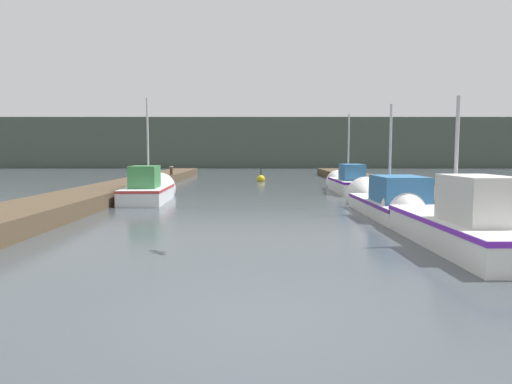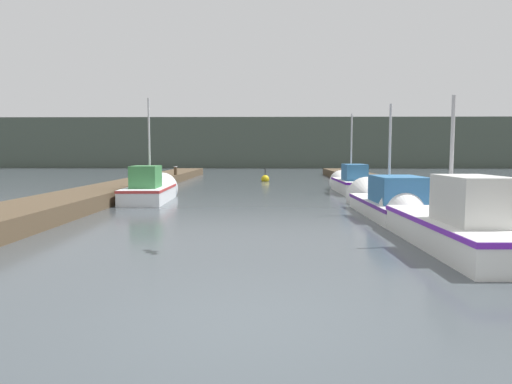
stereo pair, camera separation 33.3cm
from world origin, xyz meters
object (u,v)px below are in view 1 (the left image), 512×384
object	(u,v)px
fishing_boat_2	(149,190)
mooring_piling_1	(131,183)
mooring_piling_0	(170,175)
channel_buoy	(260,179)
fishing_boat_3	(346,182)
fishing_boat_0	(448,221)
fishing_boat_1	(385,200)

from	to	relation	value
fishing_boat_2	mooring_piling_1	size ratio (longest dim) A/B	3.62
mooring_piling_0	channel_buoy	bearing A→B (deg)	19.57
mooring_piling_0	mooring_piling_1	xyz separation A→B (m)	(0.09, -9.57, 0.12)
fishing_boat_3	mooring_piling_1	bearing A→B (deg)	-159.84
fishing_boat_3	mooring_piling_1	size ratio (longest dim) A/B	4.19
mooring_piling_0	mooring_piling_1	size ratio (longest dim) A/B	0.82
fishing_boat_3	fishing_boat_2	bearing A→B (deg)	-154.33
fishing_boat_0	fishing_boat_2	distance (m)	12.32
fishing_boat_2	mooring_piling_0	size ratio (longest dim) A/B	4.44
fishing_boat_3	mooring_piling_0	distance (m)	11.66
fishing_boat_1	fishing_boat_3	xyz separation A→B (m)	(0.32, 8.13, 0.06)
mooring_piling_1	fishing_boat_1	bearing A→B (deg)	-25.09
channel_buoy	fishing_boat_0	bearing A→B (deg)	-79.30
fishing_boat_1	mooring_piling_1	bearing A→B (deg)	154.44
fishing_boat_0	mooring_piling_1	bearing A→B (deg)	134.62
fishing_boat_1	channel_buoy	world-z (taller)	fishing_boat_1
fishing_boat_2	mooring_piling_1	world-z (taller)	fishing_boat_2
fishing_boat_2	fishing_boat_3	size ratio (longest dim) A/B	0.87
fishing_boat_0	fishing_boat_1	bearing A→B (deg)	89.03
fishing_boat_0	fishing_boat_2	xyz separation A→B (m)	(-8.70, 8.72, -0.02)
fishing_boat_0	fishing_boat_3	bearing A→B (deg)	87.59
fishing_boat_2	channel_buoy	bearing A→B (deg)	66.70
fishing_boat_2	mooring_piling_1	bearing A→B (deg)	140.99
fishing_boat_2	mooring_piling_0	bearing A→B (deg)	93.37
fishing_boat_0	fishing_boat_1	xyz separation A→B (m)	(-0.00, 4.91, -0.06)
fishing_boat_2	mooring_piling_0	distance (m)	10.31
channel_buoy	fishing_boat_3	bearing A→B (deg)	-61.75
fishing_boat_2	mooring_piling_1	xyz separation A→B (m)	(-0.92, 0.69, 0.22)
mooring_piling_0	channel_buoy	world-z (taller)	mooring_piling_0
fishing_boat_1	fishing_boat_2	bearing A→B (deg)	155.83
fishing_boat_3	channel_buoy	bearing A→B (deg)	118.34
mooring_piling_0	mooring_piling_1	bearing A→B (deg)	-89.45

